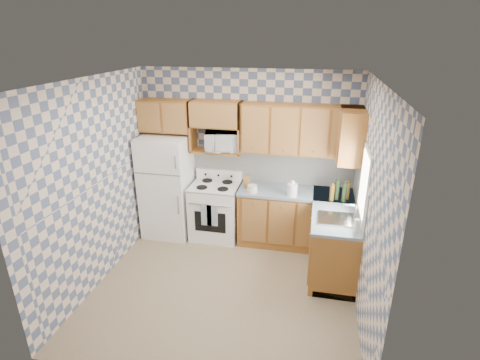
% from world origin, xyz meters
% --- Properties ---
extents(floor, '(3.40, 3.40, 0.00)m').
position_xyz_m(floor, '(0.00, 0.00, 0.00)').
color(floor, '#7D6C4D').
rests_on(floor, ground).
extents(back_wall, '(3.40, 0.02, 2.70)m').
position_xyz_m(back_wall, '(0.00, 1.60, 1.35)').
color(back_wall, slate).
rests_on(back_wall, ground).
extents(right_wall, '(0.02, 3.20, 2.70)m').
position_xyz_m(right_wall, '(1.70, 0.00, 1.35)').
color(right_wall, slate).
rests_on(right_wall, ground).
extents(backsplash_back, '(2.60, 0.02, 0.56)m').
position_xyz_m(backsplash_back, '(0.40, 1.59, 1.20)').
color(backsplash_back, white).
rests_on(backsplash_back, back_wall).
extents(backsplash_right, '(0.02, 1.60, 0.56)m').
position_xyz_m(backsplash_right, '(1.69, 0.80, 1.20)').
color(backsplash_right, white).
rests_on(backsplash_right, right_wall).
extents(refrigerator, '(0.75, 0.70, 1.68)m').
position_xyz_m(refrigerator, '(-1.27, 1.25, 0.84)').
color(refrigerator, white).
rests_on(refrigerator, floor).
extents(stove_body, '(0.76, 0.65, 0.90)m').
position_xyz_m(stove_body, '(-0.47, 1.28, 0.45)').
color(stove_body, white).
rests_on(stove_body, floor).
extents(cooktop, '(0.76, 0.65, 0.02)m').
position_xyz_m(cooktop, '(-0.47, 1.28, 0.91)').
color(cooktop, silver).
rests_on(cooktop, stove_body).
extents(backguard, '(0.76, 0.08, 0.17)m').
position_xyz_m(backguard, '(-0.47, 1.55, 1.00)').
color(backguard, white).
rests_on(backguard, cooktop).
extents(dish_towel_left, '(0.17, 0.02, 0.36)m').
position_xyz_m(dish_towel_left, '(-0.52, 0.93, 0.55)').
color(dish_towel_left, navy).
rests_on(dish_towel_left, stove_body).
extents(dish_towel_right, '(0.17, 0.02, 0.36)m').
position_xyz_m(dish_towel_right, '(-0.43, 0.93, 0.55)').
color(dish_towel_right, navy).
rests_on(dish_towel_right, stove_body).
extents(base_cabinets_back, '(1.75, 0.60, 0.88)m').
position_xyz_m(base_cabinets_back, '(0.82, 1.30, 0.44)').
color(base_cabinets_back, brown).
rests_on(base_cabinets_back, floor).
extents(base_cabinets_right, '(0.60, 1.60, 0.88)m').
position_xyz_m(base_cabinets_right, '(1.40, 0.80, 0.44)').
color(base_cabinets_right, brown).
rests_on(base_cabinets_right, floor).
extents(countertop_back, '(1.77, 0.63, 0.04)m').
position_xyz_m(countertop_back, '(0.82, 1.30, 0.90)').
color(countertop_back, slate).
rests_on(countertop_back, base_cabinets_back).
extents(countertop_right, '(0.63, 1.60, 0.04)m').
position_xyz_m(countertop_right, '(1.40, 0.80, 0.90)').
color(countertop_right, slate).
rests_on(countertop_right, base_cabinets_right).
extents(upper_cabinets_back, '(1.75, 0.33, 0.74)m').
position_xyz_m(upper_cabinets_back, '(0.82, 1.44, 1.85)').
color(upper_cabinets_back, brown).
rests_on(upper_cabinets_back, back_wall).
extents(upper_cabinets_fridge, '(0.82, 0.33, 0.50)m').
position_xyz_m(upper_cabinets_fridge, '(-1.29, 1.44, 1.97)').
color(upper_cabinets_fridge, brown).
rests_on(upper_cabinets_fridge, back_wall).
extents(upper_cabinets_right, '(0.33, 0.70, 0.74)m').
position_xyz_m(upper_cabinets_right, '(1.53, 1.25, 1.85)').
color(upper_cabinets_right, brown).
rests_on(upper_cabinets_right, right_wall).
extents(microwave_shelf, '(0.80, 0.33, 0.03)m').
position_xyz_m(microwave_shelf, '(-0.47, 1.44, 1.44)').
color(microwave_shelf, brown).
rests_on(microwave_shelf, back_wall).
extents(microwave, '(0.62, 0.48, 0.30)m').
position_xyz_m(microwave, '(-0.37, 1.44, 1.60)').
color(microwave, white).
rests_on(microwave, microwave_shelf).
extents(sink, '(0.48, 0.40, 0.03)m').
position_xyz_m(sink, '(1.40, 0.45, 0.93)').
color(sink, '#B7B7BC').
rests_on(sink, countertop_right).
extents(window, '(0.02, 0.66, 0.86)m').
position_xyz_m(window, '(1.69, 0.45, 1.45)').
color(window, silver).
rests_on(window, right_wall).
extents(bottle_0, '(0.07, 0.07, 0.31)m').
position_xyz_m(bottle_0, '(1.41, 1.10, 1.07)').
color(bottle_0, black).
rests_on(bottle_0, countertop_back).
extents(bottle_1, '(0.07, 0.07, 0.29)m').
position_xyz_m(bottle_1, '(1.51, 1.04, 1.06)').
color(bottle_1, black).
rests_on(bottle_1, countertop_back).
extents(bottle_2, '(0.07, 0.07, 0.27)m').
position_xyz_m(bottle_2, '(1.56, 1.14, 1.05)').
color(bottle_2, '#5C3E12').
rests_on(bottle_2, countertop_back).
extents(bottle_3, '(0.07, 0.07, 0.25)m').
position_xyz_m(bottle_3, '(1.34, 1.04, 1.04)').
color(bottle_3, '#5C3E12').
rests_on(bottle_3, countertop_back).
extents(knife_block, '(0.11, 0.11, 0.20)m').
position_xyz_m(knife_block, '(0.05, 1.28, 1.02)').
color(knife_block, brown).
rests_on(knife_block, countertop_back).
extents(electric_kettle, '(0.15, 0.15, 0.19)m').
position_xyz_m(electric_kettle, '(0.77, 1.10, 1.02)').
color(electric_kettle, white).
rests_on(electric_kettle, countertop_back).
extents(food_containers, '(0.16, 0.16, 0.11)m').
position_xyz_m(food_containers, '(0.16, 1.12, 0.97)').
color(food_containers, silver).
rests_on(food_containers, countertop_back).
extents(soap_bottle, '(0.06, 0.06, 0.17)m').
position_xyz_m(soap_bottle, '(1.62, 0.16, 1.01)').
color(soap_bottle, silver).
rests_on(soap_bottle, countertop_right).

